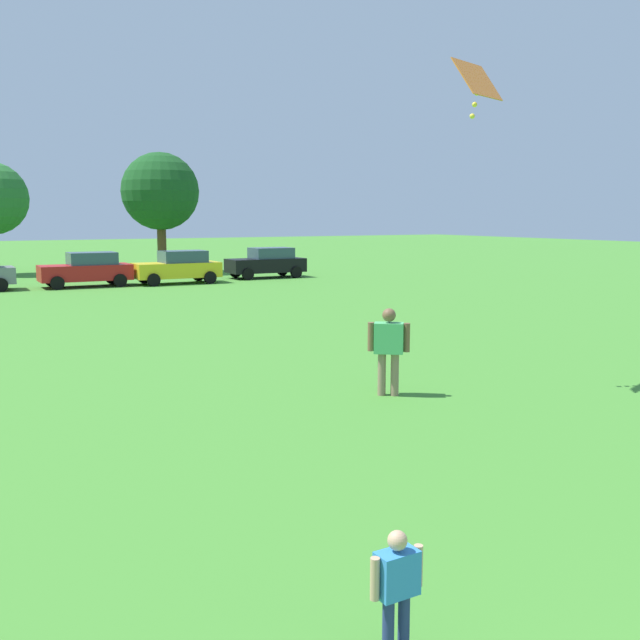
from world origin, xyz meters
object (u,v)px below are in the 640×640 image
adult_bystander (389,344)px  kite (477,83)px  child_kite_flyer (397,582)px  parked_car_black_3 (267,262)px  tree_far_right (160,192)px  parked_car_red_1 (87,269)px  parked_car_yellow_2 (178,267)px

adult_bystander → kite: bearing=32.4°
child_kite_flyer → adult_bystander: bearing=54.4°
adult_bystander → parked_car_black_3: 27.24m
child_kite_flyer → tree_far_right: (9.59, 38.94, 4.27)m
parked_car_red_1 → tree_far_right: (5.76, 6.81, 4.02)m
parked_car_yellow_2 → parked_car_red_1: bearing=-6.6°
adult_bystander → tree_far_right: 32.56m
kite → tree_far_right: 32.26m
kite → parked_car_red_1: bearing=96.0°
parked_car_yellow_2 → parked_car_black_3: size_ratio=1.00×
adult_bystander → parked_car_yellow_2: size_ratio=0.39×
kite → parked_car_yellow_2: size_ratio=0.29×
parked_car_black_3 → tree_far_right: tree_far_right is taller
parked_car_red_1 → adult_bystander: bearing=91.8°
adult_bystander → parked_car_yellow_2: adult_bystander is taller
child_kite_flyer → kite: (6.48, 6.84, 5.36)m
kite → tree_far_right: tree_far_right is taller
parked_car_black_3 → kite: bearing=74.3°
parked_car_yellow_2 → parked_car_black_3: (5.46, 1.05, 0.00)m
kite → parked_car_black_3: 27.31m
adult_bystander → kite: (1.86, -0.15, 4.96)m
child_kite_flyer → parked_car_yellow_2: (8.27, 31.62, 0.24)m
parked_car_red_1 → parked_car_black_3: same height
parked_car_red_1 → tree_far_right: bearing=-130.2°
child_kite_flyer → parked_car_black_3: (13.73, 32.67, 0.24)m
child_kite_flyer → parked_car_black_3: size_ratio=0.24×
adult_bystander → parked_car_black_3: size_ratio=0.39×
child_kite_flyer → parked_car_black_3: parked_car_black_3 is taller
child_kite_flyer → parked_car_yellow_2: bearing=73.2°
adult_bystander → tree_far_right: size_ratio=0.23×
child_kite_flyer → parked_car_red_1: size_ratio=0.24×
kite → parked_car_red_1: kite is taller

